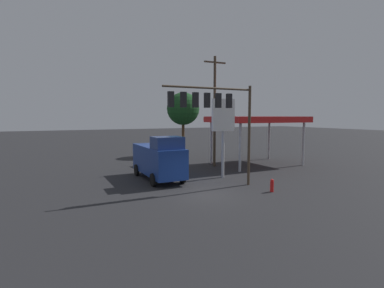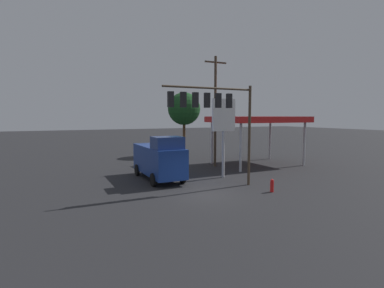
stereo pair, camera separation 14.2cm
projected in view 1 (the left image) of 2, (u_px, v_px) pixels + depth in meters
name	position (u px, v px, depth m)	size (l,w,h in m)	color
ground_plane	(206.00, 195.00, 19.32)	(200.00, 200.00, 0.00)	#262628
traffic_signal_assembly	(214.00, 108.00, 20.47)	(6.86, 0.43, 7.27)	#473828
utility_pole	(215.00, 109.00, 29.91)	(2.40, 0.26, 10.98)	#473828
gas_station_canopy	(257.00, 120.00, 31.22)	(9.12, 6.52, 5.05)	red
price_sign	(223.00, 120.00, 24.50)	(2.08, 0.27, 6.50)	#B7B7BC
hatchback_crossing	(158.00, 157.00, 30.55)	(2.20, 3.92, 1.97)	silver
delivery_truck	(159.00, 159.00, 23.88)	(2.62, 6.82, 3.58)	navy
street_tree	(183.00, 109.00, 38.76)	(4.22, 4.22, 8.15)	#4C331E
fire_hydrant	(272.00, 185.00, 20.12)	(0.24, 0.24, 0.88)	red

